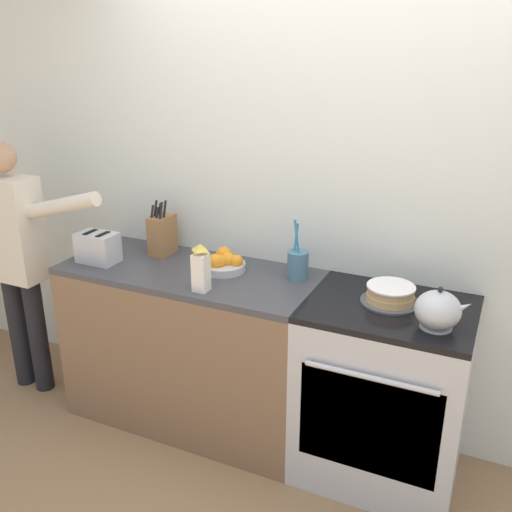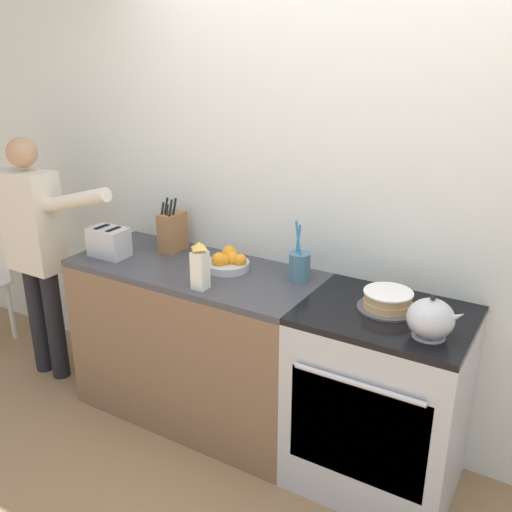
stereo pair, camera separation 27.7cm
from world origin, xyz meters
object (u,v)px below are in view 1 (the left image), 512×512
at_px(tea_kettle, 438,310).
at_px(utensil_crock, 298,264).
at_px(stove_range, 382,392).
at_px(knife_block, 162,234).
at_px(person_baker, 16,250).
at_px(layer_cake, 390,295).
at_px(toaster, 98,248).
at_px(fruit_bowl, 223,263).
at_px(milk_carton, 201,269).

xyz_separation_m(tea_kettle, utensil_crock, (-0.72, 0.25, -0.00)).
height_order(stove_range, knife_block, knife_block).
bearing_deg(person_baker, layer_cake, -4.87).
distance_m(layer_cake, toaster, 1.57).
xyz_separation_m(stove_range, tea_kettle, (0.22, -0.12, 0.54)).
height_order(layer_cake, person_baker, person_baker).
bearing_deg(stove_range, knife_block, 173.58).
relative_size(layer_cake, fruit_bowl, 1.15).
relative_size(knife_block, fruit_bowl, 1.33).
xyz_separation_m(utensil_crock, milk_carton, (-0.37, -0.34, 0.04)).
bearing_deg(knife_block, fruit_bowl, -10.53).
xyz_separation_m(knife_block, toaster, (-0.25, -0.25, -0.03)).
distance_m(stove_range, milk_carton, 1.06).
bearing_deg(milk_carton, tea_kettle, 4.49).
bearing_deg(knife_block, toaster, -134.44).
bearing_deg(tea_kettle, utensil_crock, 160.59).
xyz_separation_m(layer_cake, milk_carton, (-0.86, -0.25, 0.07)).
distance_m(knife_block, toaster, 0.36).
distance_m(tea_kettle, person_baker, 2.37).
distance_m(utensil_crock, person_baker, 1.67).
xyz_separation_m(knife_block, utensil_crock, (0.82, -0.02, -0.04)).
height_order(tea_kettle, utensil_crock, utensil_crock).
bearing_deg(utensil_crock, stove_range, -14.74).
relative_size(knife_block, toaster, 1.36).
bearing_deg(milk_carton, utensil_crock, 42.93).
bearing_deg(milk_carton, toaster, 171.69).
bearing_deg(tea_kettle, fruit_bowl, 170.24).
distance_m(utensil_crock, milk_carton, 0.50).
relative_size(knife_block, person_baker, 0.20).
height_order(stove_range, layer_cake, layer_cake).
distance_m(fruit_bowl, toaster, 0.70).
height_order(knife_block, person_baker, person_baker).
xyz_separation_m(tea_kettle, person_baker, (-2.36, -0.03, -0.09)).
relative_size(stove_range, milk_carton, 3.83).
relative_size(utensil_crock, toaster, 1.37).
bearing_deg(person_baker, toaster, -5.55).
relative_size(tea_kettle, utensil_crock, 0.74).
bearing_deg(milk_carton, stove_range, 13.50).
distance_m(stove_range, toaster, 1.67).
relative_size(tea_kettle, person_baker, 0.15).
bearing_deg(person_baker, knife_block, 10.05).
bearing_deg(person_baker, stove_range, -5.89).
bearing_deg(stove_range, utensil_crock, 165.26).
xyz_separation_m(stove_range, milk_carton, (-0.87, -0.21, 0.57)).
distance_m(toaster, person_baker, 0.58).
xyz_separation_m(fruit_bowl, toaster, (-0.68, -0.17, 0.04)).
bearing_deg(fruit_bowl, milk_carton, -84.58).
height_order(knife_block, milk_carton, knife_block).
distance_m(knife_block, fruit_bowl, 0.44).
bearing_deg(layer_cake, toaster, -174.77).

